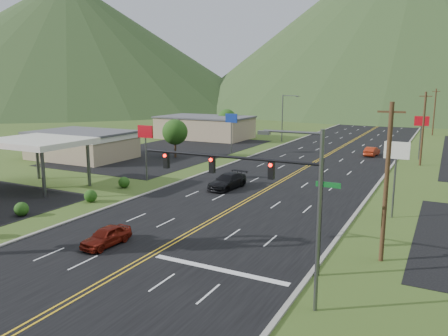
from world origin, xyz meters
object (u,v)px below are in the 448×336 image
at_px(streetlight_east, 313,209).
at_px(gas_canopy, 38,143).
at_px(car_red_near, 106,237).
at_px(car_dark_mid, 227,182).
at_px(traffic_signal, 255,180).
at_px(car_red_far, 372,152).
at_px(streetlight_west, 284,115).

xyz_separation_m(streetlight_east, gas_canopy, (-33.18, 12.00, -0.31)).
distance_m(car_red_near, car_dark_mid, 18.76).
bearing_deg(traffic_signal, car_red_near, -168.72).
xyz_separation_m(gas_canopy, car_red_near, (18.25, -10.05, -4.21)).
relative_size(car_red_near, car_red_far, 0.91).
bearing_deg(gas_canopy, streetlight_west, 77.87).
distance_m(streetlight_east, car_dark_mid, 25.98).
relative_size(traffic_signal, car_red_near, 3.36).
relative_size(streetlight_west, car_dark_mid, 1.65).
relative_size(traffic_signal, gas_canopy, 1.31).
height_order(streetlight_east, car_red_far, streetlight_east).
xyz_separation_m(streetlight_west, car_red_near, (7.93, -58.05, -4.52)).
xyz_separation_m(streetlight_east, car_dark_mid, (-15.07, 20.71, -4.39)).
distance_m(traffic_signal, car_red_far, 46.31).
height_order(traffic_signal, streetlight_west, streetlight_west).
xyz_separation_m(streetlight_west, car_red_far, (17.99, -9.93, -4.48)).
height_order(streetlight_east, gas_canopy, streetlight_east).
bearing_deg(car_red_far, car_dark_mid, 76.85).
bearing_deg(streetlight_east, streetlight_west, 110.86).
bearing_deg(gas_canopy, car_dark_mid, 25.68).
xyz_separation_m(car_red_near, car_red_far, (10.06, 48.12, 0.04)).
relative_size(streetlight_west, gas_canopy, 0.90).
bearing_deg(car_red_far, streetlight_west, -22.88).
height_order(streetlight_west, gas_canopy, streetlight_west).
bearing_deg(streetlight_west, streetlight_east, -69.14).
bearing_deg(car_dark_mid, streetlight_west, 106.87).
distance_m(streetlight_west, car_red_near, 58.76).
relative_size(traffic_signal, streetlight_east, 1.46).
bearing_deg(car_dark_mid, gas_canopy, -148.67).
distance_m(traffic_signal, car_red_near, 11.43).
relative_size(gas_canopy, car_red_far, 2.34).
bearing_deg(car_red_near, traffic_signal, 14.04).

